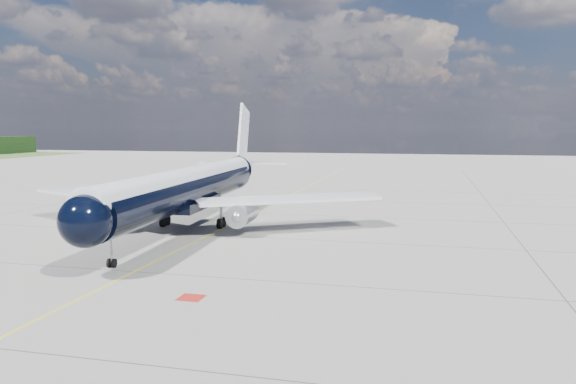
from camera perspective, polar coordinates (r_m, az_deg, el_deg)
name	(u,v)px	position (r m, az deg, el deg)	size (l,w,h in m)	color
ground	(264,208)	(76.17, -2.40, -1.59)	(320.00, 320.00, 0.00)	gray
taxiway_centerline	(253,213)	(71.44, -3.53, -2.14)	(0.16, 160.00, 0.01)	yellow
red_marking	(191,298)	(37.04, -9.82, -10.53)	(1.60, 1.60, 0.01)	maroon
main_airliner	(192,187)	(61.63, -9.75, 0.54)	(40.69, 49.61, 14.33)	black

